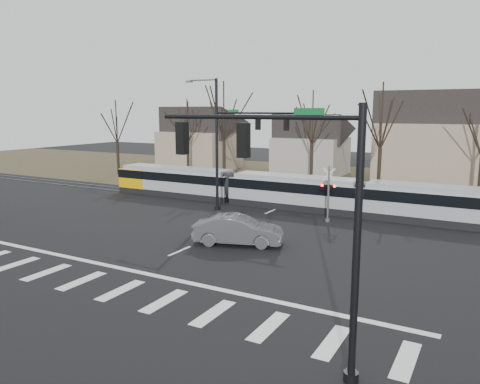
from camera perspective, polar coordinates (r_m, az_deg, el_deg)
The scene contains 15 objects.
ground at distance 25.17m, azimuth -10.08°, elevation -8.27°, with size 140.00×140.00×0.00m, color black.
grass_verge at distance 53.29m, azimuth 12.07°, elevation 1.30°, with size 140.00×28.00×0.01m, color #38331E.
crosswalk at distance 22.40m, azimuth -16.63°, elevation -10.86°, with size 27.00×2.60×0.01m.
stop_line at distance 23.88m, azimuth -12.83°, elevation -9.37°, with size 28.00×0.35×0.01m, color silver.
lane_dashes at distance 38.48m, azimuth 5.06°, elevation -1.79°, with size 0.18×30.00×0.01m.
rail_pair at distance 38.30m, azimuth 4.94°, elevation -1.81°, with size 90.00×1.52×0.06m.
tram at distance 37.83m, azimuth 6.47°, elevation 0.19°, with size 34.85×2.59×2.64m.
sedan at distance 27.54m, azimuth -0.23°, elevation -4.66°, with size 5.54×3.41×1.72m, color #47484E.
signal_pole_near_right at distance 13.73m, azimuth 6.63°, elevation -1.18°, with size 6.72×0.44×8.00m.
signal_pole_far at distance 35.70m, azimuth -0.66°, elevation 6.56°, with size 9.28×0.44×10.20m.
rail_crossing_signal at distance 33.42m, azimuth 10.71°, elevation -0.44°, with size 1.08×0.36×4.00m.
tree_row at distance 46.48m, azimuth 12.48°, elevation 6.24°, with size 59.20×7.20×10.00m.
house_a at distance 63.28m, azimuth -4.92°, elevation 6.87°, with size 9.72×8.64×8.60m.
house_b at distance 58.23m, azimuth 8.64°, elevation 6.05°, with size 8.64×7.56×7.65m.
house_c at distance 51.92m, azimuth 22.20°, elevation 6.37°, with size 10.80×8.64×10.10m.
Camera 1 is at (15.21, -18.48, 7.80)m, focal length 35.00 mm.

